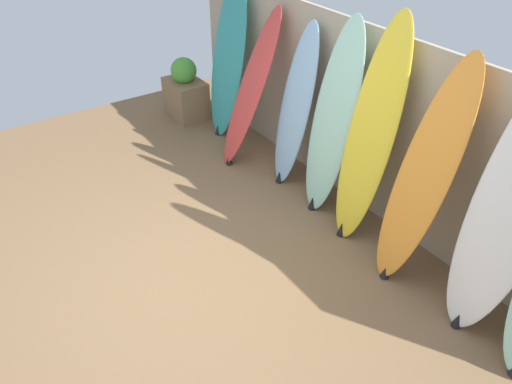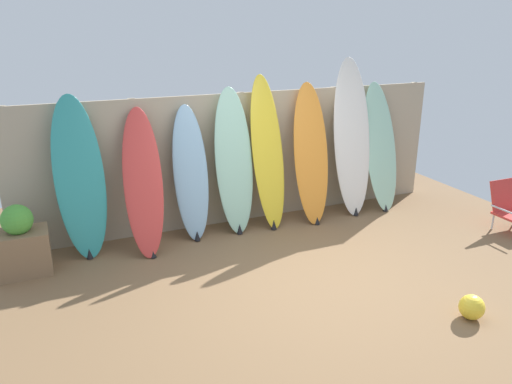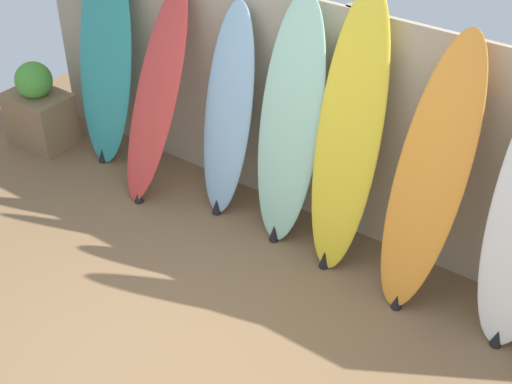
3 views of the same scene
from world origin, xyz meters
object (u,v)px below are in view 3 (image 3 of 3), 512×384
Objects in this scene: surfboard_yellow_4 at (348,139)px; surfboard_teal_0 at (105,59)px; surfboard_red_1 at (156,98)px; surfboard_seafoam_3 at (290,126)px; surfboard_orange_5 at (430,180)px; surfboard_skyblue_2 at (228,114)px; planter_box at (39,110)px.

surfboard_teal_0 is at bearing 179.41° from surfboard_yellow_4.
surfboard_teal_0 reaches higher than surfboard_red_1.
surfboard_teal_0 is at bearing 179.32° from surfboard_seafoam_3.
surfboard_orange_5 is (2.33, 0.07, 0.10)m from surfboard_red_1.
surfboard_yellow_4 is at bearing -0.59° from surfboard_teal_0.
surfboard_seafoam_3 is at bearing 177.60° from surfboard_orange_5.
surfboard_red_1 is 0.64m from surfboard_skyblue_2.
surfboard_orange_5 is (1.12, -0.05, 0.00)m from surfboard_seafoam_3.
surfboard_yellow_4 is at bearing -0.23° from surfboard_seafoam_3.
surfboard_teal_0 is 1.00× the size of surfboard_orange_5.
surfboard_teal_0 reaches higher than surfboard_skyblue_2.
surfboard_seafoam_3 reaches higher than surfboard_red_1.
surfboard_red_1 is 0.90× the size of surfboard_seafoam_3.
planter_box is at bearing -174.95° from surfboard_seafoam_3.
surfboard_seafoam_3 is at bearing 179.77° from surfboard_yellow_4.
planter_box is (-3.74, -0.18, -0.61)m from surfboard_orange_5.
planter_box is at bearing -173.07° from surfboard_skyblue_2.
surfboard_orange_5 reaches higher than surfboard_red_1.
surfboard_teal_0 reaches higher than planter_box.
planter_box is (-0.71, -0.25, -0.60)m from surfboard_teal_0.
surfboard_seafoam_3 is (0.58, -0.02, 0.10)m from surfboard_skyblue_2.
surfboard_orange_5 is at bearing -1.31° from surfboard_teal_0.
surfboard_teal_0 reaches higher than surfboard_seafoam_3.
surfboard_red_1 reaches higher than planter_box.
surfboard_teal_0 is 1.00× the size of surfboard_seafoam_3.
surfboard_orange_5 is (3.03, -0.07, 0.00)m from surfboard_teal_0.
surfboard_seafoam_3 is (1.92, -0.02, -0.00)m from surfboard_teal_0.
surfboard_yellow_4 reaches higher than planter_box.
surfboard_teal_0 is at bearing 168.84° from surfboard_red_1.
surfboard_red_1 is 0.84× the size of surfboard_yellow_4.
surfboard_red_1 is at bearing 4.69° from planter_box.
planter_box is (-2.04, -0.25, -0.51)m from surfboard_skyblue_2.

